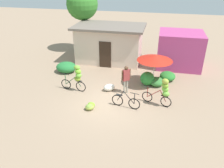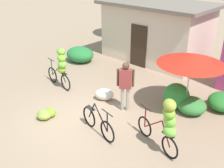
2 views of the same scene
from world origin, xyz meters
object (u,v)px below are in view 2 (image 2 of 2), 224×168
bicycle_center_loaded (166,122)px  person_vendor (125,82)px  market_umbrella (192,59)px  produce_sack (104,94)px  banana_pile_on_ground (46,114)px  bicycle_leftmost (61,66)px  building_low (156,31)px  bicycle_near_pile (98,123)px

bicycle_center_loaded → person_vendor: person_vendor is taller
market_umbrella → produce_sack: 3.34m
bicycle_center_loaded → person_vendor: bearing=155.8°
banana_pile_on_ground → person_vendor: person_vendor is taller
market_umbrella → bicycle_leftmost: (-4.47, -1.79, -0.90)m
building_low → banana_pile_on_ground: building_low is taller
building_low → bicycle_near_pile: (2.44, -6.61, -1.09)m
building_low → market_umbrella: 5.23m
bicycle_leftmost → person_vendor: person_vendor is taller
bicycle_near_pile → person_vendor: size_ratio=0.91×
building_low → person_vendor: bearing=-66.7°
market_umbrella → produce_sack: bearing=-152.5°
bicycle_leftmost → banana_pile_on_ground: bicycle_leftmost is taller
produce_sack → person_vendor: 1.35m
building_low → market_umbrella: bearing=-44.6°
banana_pile_on_ground → produce_sack: (0.54, 2.20, 0.07)m
produce_sack → bicycle_center_loaded: bearing=-17.8°
building_low → banana_pile_on_ground: size_ratio=7.72×
produce_sack → person_vendor: size_ratio=0.40×
banana_pile_on_ground → person_vendor: (1.57, 2.15, 0.93)m
bicycle_leftmost → bicycle_center_loaded: 5.13m
market_umbrella → produce_sack: (-2.57, -1.34, -1.67)m
building_low → produce_sack: (1.14, -4.99, -1.23)m
bicycle_leftmost → person_vendor: bearing=7.8°
building_low → bicycle_center_loaded: (4.34, -6.02, -0.49)m
building_low → produce_sack: size_ratio=7.74×
bicycle_center_loaded → produce_sack: 3.44m
building_low → bicycle_leftmost: building_low is taller
building_low → produce_sack: 5.27m
market_umbrella → building_low: bearing=135.4°
bicycle_near_pile → person_vendor: person_vendor is taller
building_low → person_vendor: (2.17, -5.05, -0.37)m
bicycle_near_pile → bicycle_center_loaded: bearing=17.3°
building_low → bicycle_near_pile: bearing=-69.8°
bicycle_leftmost → banana_pile_on_ground: 2.36m
bicycle_near_pile → produce_sack: (-1.30, 1.62, -0.14)m
banana_pile_on_ground → person_vendor: 2.82m
person_vendor → banana_pile_on_ground: bearing=-126.2°
market_umbrella → bicycle_near_pile: (-1.27, -2.95, -1.52)m
market_umbrella → banana_pile_on_ground: size_ratio=3.13×
market_umbrella → bicycle_leftmost: size_ratio=1.30×
building_low → bicycle_center_loaded: 7.44m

